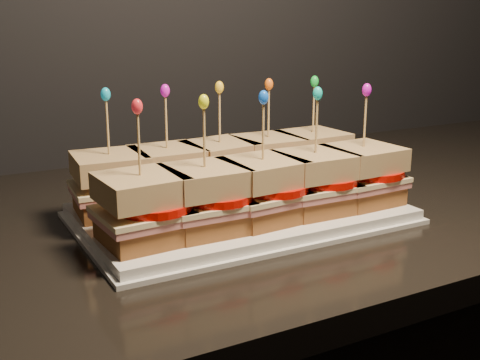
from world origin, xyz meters
name	(u,v)px	position (x,y,z in m)	size (l,w,h in m)	color
granite_slab	(212,219)	(0.25, 1.67, 0.87)	(2.33, 0.68, 0.03)	black
platter	(240,213)	(0.26, 1.61, 0.90)	(0.41, 0.25, 0.02)	white
platter_rim	(240,218)	(0.26, 1.61, 0.89)	(0.42, 0.26, 0.01)	white
sandwich_0_bread_bot	(112,204)	(0.11, 1.66, 0.92)	(0.09, 0.09, 0.02)	brown
sandwich_0_ham	(111,192)	(0.11, 1.66, 0.93)	(0.09, 0.09, 0.01)	#BC6467
sandwich_0_cheese	(111,186)	(0.11, 1.66, 0.94)	(0.10, 0.09, 0.01)	beige
sandwich_0_tomato	(121,181)	(0.12, 1.66, 0.95)	(0.09, 0.09, 0.01)	red
sandwich_0_bread_top	(110,166)	(0.11, 1.66, 0.97)	(0.09, 0.09, 0.03)	brown
sandwich_0_pick	(108,131)	(0.11, 1.66, 1.01)	(0.00, 0.00, 0.09)	tan
sandwich_0_frill	(106,94)	(0.11, 1.66, 1.06)	(0.01, 0.01, 0.02)	#159DC0
sandwich_1_bread_bot	(169,195)	(0.18, 1.66, 0.92)	(0.09, 0.09, 0.02)	brown
sandwich_1_ham	(168,184)	(0.18, 1.66, 0.93)	(0.09, 0.09, 0.01)	#BC6467
sandwich_1_cheese	(168,179)	(0.18, 1.66, 0.94)	(0.10, 0.09, 0.01)	beige
sandwich_1_tomato	(178,173)	(0.19, 1.66, 0.95)	(0.09, 0.09, 0.01)	red
sandwich_1_bread_top	(167,159)	(0.18, 1.66, 0.97)	(0.09, 0.09, 0.03)	brown
sandwich_1_pick	(166,125)	(0.18, 1.66, 1.01)	(0.00, 0.00, 0.09)	tan
sandwich_1_frill	(165,91)	(0.18, 1.66, 1.06)	(0.01, 0.01, 0.02)	#D712CA
sandwich_2_bread_bot	(220,188)	(0.26, 1.66, 0.92)	(0.09, 0.09, 0.02)	brown
sandwich_2_ham	(220,177)	(0.26, 1.66, 0.93)	(0.09, 0.09, 0.01)	#BC6467
sandwich_2_cheese	(220,172)	(0.26, 1.66, 0.94)	(0.10, 0.09, 0.01)	beige
sandwich_2_tomato	(230,166)	(0.27, 1.66, 0.95)	(0.09, 0.09, 0.01)	red
sandwich_2_bread_top	(220,153)	(0.26, 1.66, 0.97)	(0.09, 0.09, 0.03)	brown
sandwich_2_pick	(220,121)	(0.26, 1.66, 1.01)	(0.00, 0.00, 0.09)	tan
sandwich_2_frill	(219,87)	(0.26, 1.66, 1.06)	(0.01, 0.01, 0.02)	yellow
sandwich_3_bread_bot	(268,181)	(0.34, 1.66, 0.92)	(0.09, 0.09, 0.02)	brown
sandwich_3_ham	(268,170)	(0.34, 1.66, 0.93)	(0.09, 0.09, 0.01)	#BC6467
sandwich_3_cheese	(268,165)	(0.34, 1.66, 0.94)	(0.10, 0.09, 0.01)	beige
sandwich_3_tomato	(277,160)	(0.35, 1.66, 0.95)	(0.09, 0.09, 0.01)	red
sandwich_3_bread_top	(268,147)	(0.34, 1.66, 0.97)	(0.09, 0.09, 0.03)	brown
sandwich_3_pick	(269,116)	(0.34, 1.66, 1.01)	(0.00, 0.00, 0.09)	tan
sandwich_3_frill	(269,84)	(0.34, 1.66, 1.06)	(0.01, 0.01, 0.02)	orange
sandwich_4_bread_bot	(312,174)	(0.42, 1.66, 0.92)	(0.09, 0.09, 0.02)	brown
sandwich_4_ham	(312,164)	(0.42, 1.66, 0.93)	(0.09, 0.09, 0.01)	#BC6467
sandwich_4_cheese	(312,159)	(0.42, 1.66, 0.94)	(0.10, 0.09, 0.01)	beige
sandwich_4_tomato	(321,155)	(0.43, 1.66, 0.95)	(0.09, 0.09, 0.01)	red
sandwich_4_bread_top	(313,142)	(0.42, 1.66, 0.97)	(0.09, 0.09, 0.03)	brown
sandwich_4_pick	(314,112)	(0.42, 1.66, 1.01)	(0.00, 0.00, 0.09)	tan
sandwich_4_frill	(315,81)	(0.42, 1.66, 1.06)	(0.01, 0.01, 0.02)	green
sandwich_5_bread_bot	(143,231)	(0.11, 1.55, 0.92)	(0.09, 0.09, 0.02)	brown
sandwich_5_ham	(142,218)	(0.11, 1.55, 0.93)	(0.09, 0.09, 0.01)	#BC6467
sandwich_5_cheese	(142,212)	(0.11, 1.55, 0.94)	(0.10, 0.09, 0.01)	beige
sandwich_5_tomato	(154,205)	(0.12, 1.54, 0.95)	(0.09, 0.09, 0.01)	red
sandwich_5_bread_top	(141,188)	(0.11, 1.55, 0.97)	(0.09, 0.09, 0.03)	brown
sandwich_5_pick	(139,148)	(0.11, 1.55, 1.01)	(0.00, 0.00, 0.09)	tan
sandwich_5_frill	(137,107)	(0.11, 1.55, 1.06)	(0.01, 0.01, 0.02)	red
sandwich_6_bread_bot	(206,220)	(0.18, 1.55, 0.92)	(0.09, 0.09, 0.02)	brown
sandwich_6_ham	(205,207)	(0.18, 1.55, 0.93)	(0.09, 0.09, 0.01)	#BC6467
sandwich_6_cheese	(205,202)	(0.18, 1.55, 0.94)	(0.10, 0.09, 0.01)	beige
sandwich_6_tomato	(217,195)	(0.19, 1.54, 0.95)	(0.09, 0.09, 0.01)	red
sandwich_6_bread_top	(205,179)	(0.18, 1.55, 0.97)	(0.09, 0.09, 0.03)	brown
sandwich_6_pick	(204,141)	(0.18, 1.55, 1.01)	(0.00, 0.00, 0.09)	tan
sandwich_6_frill	(204,102)	(0.18, 1.55, 1.06)	(0.01, 0.01, 0.02)	yellow
sandwich_7_bread_bot	(262,210)	(0.26, 1.55, 0.92)	(0.09, 0.09, 0.02)	brown
sandwich_7_ham	(262,198)	(0.26, 1.55, 0.93)	(0.09, 0.09, 0.01)	#BC6467
sandwich_7_cheese	(263,193)	(0.26, 1.55, 0.94)	(0.10, 0.09, 0.01)	beige
sandwich_7_tomato	(274,187)	(0.27, 1.54, 0.95)	(0.09, 0.09, 0.01)	red
sandwich_7_bread_top	(263,171)	(0.26, 1.55, 0.97)	(0.09, 0.09, 0.03)	brown
sandwich_7_pick	(263,135)	(0.26, 1.55, 1.01)	(0.00, 0.00, 0.09)	tan
sandwich_7_frill	(264,97)	(0.26, 1.55, 1.06)	(0.01, 0.01, 0.02)	blue
sandwich_8_bread_bot	(314,202)	(0.34, 1.55, 0.92)	(0.09, 0.09, 0.02)	brown
sandwich_8_ham	(314,190)	(0.34, 1.55, 0.93)	(0.09, 0.09, 0.01)	#BC6467
sandwich_8_cheese	(315,185)	(0.34, 1.55, 0.94)	(0.10, 0.09, 0.01)	beige
sandwich_8_tomato	(325,179)	(0.35, 1.54, 0.95)	(0.09, 0.09, 0.01)	red
sandwich_8_bread_top	(315,164)	(0.34, 1.55, 0.97)	(0.09, 0.09, 0.03)	brown
sandwich_8_pick	(316,129)	(0.34, 1.55, 1.01)	(0.00, 0.00, 0.09)	tan
sandwich_8_frill	(318,93)	(0.34, 1.55, 1.06)	(0.01, 0.01, 0.02)	#14B8A7
sandwich_9_bread_bot	(361,193)	(0.42, 1.55, 0.92)	(0.09, 0.09, 0.02)	brown
sandwich_9_ham	(362,182)	(0.42, 1.55, 0.93)	(0.09, 0.09, 0.01)	#BC6467
sandwich_9_cheese	(362,177)	(0.42, 1.55, 0.94)	(0.10, 0.09, 0.01)	beige
sandwich_9_tomato	(372,172)	(0.43, 1.54, 0.95)	(0.09, 0.09, 0.01)	red
sandwich_9_bread_top	(363,158)	(0.42, 1.55, 0.97)	(0.09, 0.09, 0.03)	brown
sandwich_9_pick	(365,124)	(0.42, 1.55, 1.01)	(0.00, 0.00, 0.09)	tan
sandwich_9_frill	(367,90)	(0.42, 1.55, 1.06)	(0.01, 0.01, 0.02)	#C70FBC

